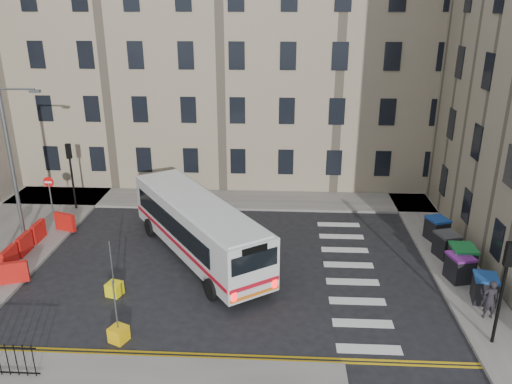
# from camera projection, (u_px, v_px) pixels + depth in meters

# --- Properties ---
(ground) EXTENTS (120.00, 120.00, 0.00)m
(ground) POSITION_uv_depth(u_px,v_px,m) (266.00, 267.00, 24.19)
(ground) COLOR black
(ground) RESTS_ON ground
(pavement_north) EXTENTS (36.00, 3.20, 0.15)m
(pavement_north) POSITION_uv_depth(u_px,v_px,m) (179.00, 199.00, 32.51)
(pavement_north) COLOR slate
(pavement_north) RESTS_ON ground
(pavement_east) EXTENTS (2.40, 26.00, 0.15)m
(pavement_east) POSITION_uv_depth(u_px,v_px,m) (432.00, 234.00, 27.45)
(pavement_east) COLOR slate
(pavement_east) RESTS_ON ground
(terrace_north) EXTENTS (38.30, 10.80, 17.20)m
(terrace_north) POSITION_uv_depth(u_px,v_px,m) (178.00, 54.00, 36.03)
(terrace_north) COLOR gray
(terrace_north) RESTS_ON ground
(traffic_light_east) EXTENTS (0.28, 0.22, 4.10)m
(traffic_light_east) POSITION_uv_depth(u_px,v_px,m) (505.00, 278.00, 17.61)
(traffic_light_east) COLOR black
(traffic_light_east) RESTS_ON pavement_east
(traffic_light_nw) EXTENTS (0.28, 0.22, 4.10)m
(traffic_light_nw) POSITION_uv_depth(u_px,v_px,m) (71.00, 166.00, 29.88)
(traffic_light_nw) COLOR black
(traffic_light_nw) RESTS_ON pavement_west
(streetlamp) EXTENTS (0.50, 0.22, 8.14)m
(streetlamp) POSITION_uv_depth(u_px,v_px,m) (12.00, 165.00, 25.20)
(streetlamp) COLOR #595B5E
(streetlamp) RESTS_ON pavement_west
(no_entry_north) EXTENTS (0.60, 0.08, 3.00)m
(no_entry_north) POSITION_uv_depth(u_px,v_px,m) (50.00, 190.00, 28.31)
(no_entry_north) COLOR #595B5E
(no_entry_north) RESTS_ON pavement_west
(roadworks_barriers) EXTENTS (1.66, 6.26, 1.00)m
(roadworks_barriers) POSITION_uv_depth(u_px,v_px,m) (31.00, 244.00, 25.03)
(roadworks_barriers) COLOR red
(roadworks_barriers) RESTS_ON pavement_west
(bus) EXTENTS (8.15, 10.29, 2.95)m
(bus) POSITION_uv_depth(u_px,v_px,m) (198.00, 226.00, 24.59)
(bus) COLOR silver
(bus) RESTS_ON ground
(wheelie_bin_a) EXTENTS (1.14, 1.24, 1.19)m
(wheelie_bin_a) POSITION_uv_depth(u_px,v_px,m) (484.00, 288.00, 20.93)
(wheelie_bin_a) COLOR black
(wheelie_bin_a) RESTS_ON pavement_east
(wheelie_bin_b) EXTENTS (1.21, 1.32, 1.24)m
(wheelie_bin_b) POSITION_uv_depth(u_px,v_px,m) (459.00, 267.00, 22.56)
(wheelie_bin_b) COLOR black
(wheelie_bin_b) RESTS_ON pavement_east
(wheelie_bin_c) EXTENTS (1.08, 1.24, 1.35)m
(wheelie_bin_c) POSITION_uv_depth(u_px,v_px,m) (462.00, 260.00, 23.13)
(wheelie_bin_c) COLOR black
(wheelie_bin_c) RESTS_ON pavement_east
(wheelie_bin_d) EXTENTS (1.25, 1.35, 1.24)m
(wheelie_bin_d) POSITION_uv_depth(u_px,v_px,m) (446.00, 245.00, 24.71)
(wheelie_bin_d) COLOR black
(wheelie_bin_d) RESTS_ON pavement_east
(wheelie_bin_e) EXTENTS (1.27, 1.36, 1.22)m
(wheelie_bin_e) POSITION_uv_depth(u_px,v_px,m) (437.00, 229.00, 26.50)
(wheelie_bin_e) COLOR black
(wheelie_bin_e) RESTS_ON pavement_east
(pedestrian) EXTENTS (0.63, 0.43, 1.66)m
(pedestrian) POSITION_uv_depth(u_px,v_px,m) (490.00, 299.00, 19.72)
(pedestrian) COLOR black
(pedestrian) RESTS_ON pavement_east
(bollard_yellow) EXTENTS (0.75, 0.75, 0.60)m
(bollard_yellow) POSITION_uv_depth(u_px,v_px,m) (114.00, 289.00, 21.73)
(bollard_yellow) COLOR yellow
(bollard_yellow) RESTS_ON ground
(bollard_chevron) EXTENTS (0.79, 0.79, 0.60)m
(bollard_chevron) POSITION_uv_depth(u_px,v_px,m) (119.00, 334.00, 18.75)
(bollard_chevron) COLOR #ECB30D
(bollard_chevron) RESTS_ON ground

